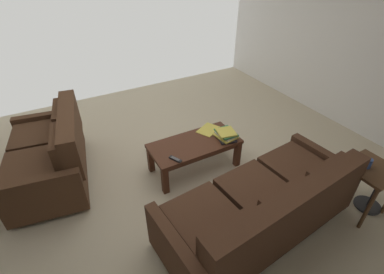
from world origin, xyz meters
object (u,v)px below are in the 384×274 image
object	(u,v)px
coffee_mug	(367,163)
loose_magazine	(208,130)
sofa_main	(264,208)
coffee_table	(195,147)
loveseat_near	(52,154)
tv_remote	(175,159)
end_table	(369,176)
book_stack	(226,135)

from	to	relation	value
coffee_mug	loose_magazine	xyz separation A→B (m)	(0.87, -1.57, -0.22)
sofa_main	loose_magazine	distance (m)	1.35
sofa_main	coffee_table	size ratio (longest dim) A/B	1.87
loveseat_near	sofa_main	bearing A→B (deg)	132.47
coffee_table	tv_remote	size ratio (longest dim) A/B	6.83
tv_remote	loose_magazine	size ratio (longest dim) A/B	0.56
sofa_main	end_table	xyz separation A→B (m)	(-1.12, 0.27, 0.13)
loveseat_near	end_table	size ratio (longest dim) A/B	2.63
loveseat_near	end_table	world-z (taller)	loveseat_near
loveseat_near	end_table	bearing A→B (deg)	143.11
coffee_table	loose_magazine	xyz separation A→B (m)	(-0.30, -0.16, 0.07)
tv_remote	sofa_main	bearing A→B (deg)	114.77
loveseat_near	coffee_table	distance (m)	1.70
book_stack	sofa_main	bearing A→B (deg)	74.80
coffee_mug	loose_magazine	bearing A→B (deg)	-60.89
coffee_table	coffee_mug	xyz separation A→B (m)	(-1.17, 1.41, 0.29)
coffee_table	tv_remote	xyz separation A→B (m)	(0.36, 0.19, 0.08)
coffee_mug	book_stack	size ratio (longest dim) A/B	0.32
loose_magazine	loveseat_near	bearing A→B (deg)	-131.53
sofa_main	tv_remote	world-z (taller)	sofa_main
book_stack	coffee_mug	bearing A→B (deg)	120.75
coffee_table	coffee_mug	size ratio (longest dim) A/B	10.92
loveseat_near	tv_remote	size ratio (longest dim) A/B	9.40
coffee_mug	coffee_table	bearing A→B (deg)	-50.18
sofa_main	coffee_mug	world-z (taller)	sofa_main
end_table	coffee_mug	xyz separation A→B (m)	(0.05, -0.04, 0.16)
tv_remote	book_stack	bearing A→B (deg)	-173.38
end_table	book_stack	distance (m)	1.58
sofa_main	tv_remote	size ratio (longest dim) A/B	12.78
sofa_main	book_stack	world-z (taller)	sofa_main
coffee_table	end_table	xyz separation A→B (m)	(-1.22, 1.45, 0.14)
sofa_main	loose_magazine	bearing A→B (deg)	-98.39
coffee_table	end_table	distance (m)	1.90
loveseat_near	loose_magazine	size ratio (longest dim) A/B	5.30
tv_remote	loose_magazine	bearing A→B (deg)	-152.02
end_table	loose_magazine	distance (m)	1.85
coffee_table	book_stack	world-z (taller)	book_stack
loveseat_near	book_stack	size ratio (longest dim) A/B	4.79
book_stack	tv_remote	distance (m)	0.76
coffee_table	end_table	bearing A→B (deg)	130.24
loveseat_near	loose_magazine	xyz separation A→B (m)	(-1.87, 0.49, 0.04)
coffee_table	coffee_mug	world-z (taller)	coffee_mug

